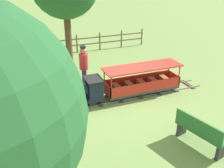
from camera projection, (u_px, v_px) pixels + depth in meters
ground_plane at (119, 97)px, 8.65m from camera, size 60.00×60.00×0.00m
track at (118, 97)px, 8.62m from camera, size 0.76×6.40×0.04m
locomotive at (82, 91)px, 8.02m from camera, size 0.72×1.44×0.97m
passenger_car at (142, 82)px, 8.74m from camera, size 0.82×2.70×0.97m
conductor_person at (84, 65)px, 8.78m from camera, size 0.30×0.30×1.62m
park_bench at (200, 132)px, 6.16m from camera, size 1.36×0.72×0.82m
fence_section at (77, 43)px, 12.97m from camera, size 0.08×7.48×0.90m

